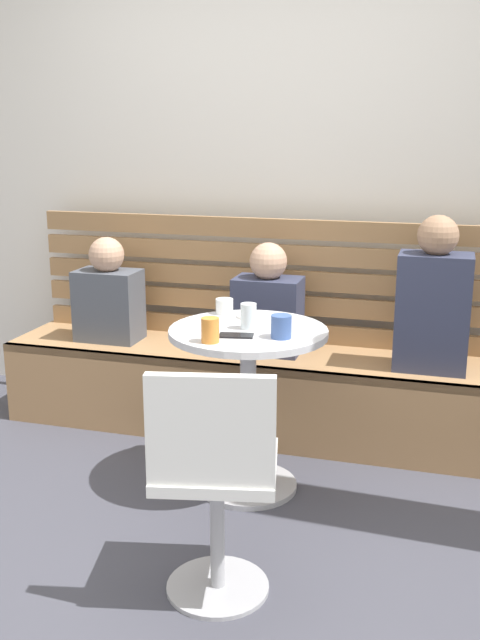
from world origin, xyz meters
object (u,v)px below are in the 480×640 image
Objects in this scene: white_chair at (215,476)px; plate_small at (255,316)px; person_adult at (433,302)px; person_child_middle at (108,296)px; cup_tumbler_orange at (210,330)px; cup_water_clear at (248,316)px; person_child_left at (268,305)px; booth_bench at (257,391)px; cafe_table at (248,378)px; cup_ceramic_white at (224,306)px; phone_on_table at (236,335)px; cup_mug_blue at (281,327)px.

plate_small is (-0.14, 1.01, 0.28)m from white_chair.
plate_small is at bearing -152.76° from person_adult.
person_child_middle reaches higher than cup_tumbler_orange.
cup_water_clear reaches higher than plate_small.
person_child_left is 0.89m from person_child_middle.
person_adult is at bearing -0.90° from person_child_middle.
person_child_middle is at bearing -179.32° from booth_bench.
plate_small is (-0.03, 0.20, -0.05)m from cup_water_clear.
white_chair is 1.48m from person_child_left.
cup_ceramic_white is at bearing 128.59° from cafe_table.
person_child_left is 5.72× the size of cup_tumbler_orange.
cup_water_clear is at bearing -51.27° from cup_ceramic_white.
white_chair is 1.50× the size of person_child_middle.
plate_small is at bearing -8.83° from phone_on_table.
phone_on_table is (0.95, -0.75, 0.06)m from person_child_middle.
person_adult reaches higher than person_child_middle.
person_adult is at bearing 38.84° from cup_water_clear.
person_adult reaches higher than plate_small.
person_adult is at bearing 22.31° from cup_ceramic_white.
person_child_left is at bearing 108.17° from cup_mug_blue.
cup_water_clear reaches higher than phone_on_table.
cup_ceramic_white is at bearing 173.16° from plate_small.
plate_small is 1.21× the size of phone_on_table.
cafe_table is 1.16m from person_child_middle.
cup_ceramic_white is 0.15m from plate_small.
cup_ceramic_white is (-0.92, -0.38, 0.00)m from person_adult.
cup_tumbler_orange is at bearing -90.89° from person_child_left.
cup_water_clear is at bearing 149.75° from cup_mug_blue.
cup_water_clear is 0.14m from phone_on_table.
cup_water_clear is (0.08, -0.64, 0.11)m from person_child_left.
white_chair is 8.95× the size of cup_mug_blue.
person_child_left is at bearing 10.71° from booth_bench.
cafe_table is at bearing 69.01° from cup_tumbler_orange.
cup_mug_blue is at bearing -129.72° from person_adult.
person_adult is 0.82m from person_child_left.
cafe_table reaches higher than booth_bench.
plate_small reaches higher than phone_on_table.
cup_tumbler_orange reaches higher than cup_mug_blue.
cafe_table is 0.28m from cup_water_clear.
person_child_left reaches higher than cup_water_clear.
cup_water_clear is 1.16× the size of cup_mug_blue.
person_child_middle is 1.34m from cup_mug_blue.
cup_tumbler_orange is at bearing -111.06° from cup_water_clear.
cup_water_clear reaches higher than cup_ceramic_white.
person_adult reaches higher than phone_on_table.
person_adult is at bearing 27.24° from plate_small.
person_child_left reaches higher than plate_small.
cup_water_clear is (0.96, -0.62, 0.11)m from person_child_middle.
cup_water_clear is at bearing 45.16° from cafe_table.
cup_tumbler_orange is at bearing -151.30° from cup_mug_blue.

